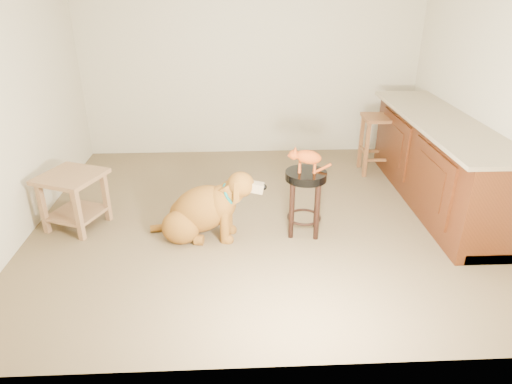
{
  "coord_description": "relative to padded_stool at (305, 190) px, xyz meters",
  "views": [
    {
      "loc": [
        -0.23,
        -4.16,
        2.28
      ],
      "look_at": [
        -0.05,
        -0.32,
        0.45
      ],
      "focal_mm": 32.0,
      "sensor_mm": 36.0,
      "label": 1
    }
  ],
  "objects": [
    {
      "name": "floor",
      "position": [
        -0.42,
        0.3,
        -0.45
      ],
      "size": [
        4.5,
        4.0,
        0.01
      ],
      "primitive_type": "cube",
      "color": "brown",
      "rests_on": "ground"
    },
    {
      "name": "room_shell",
      "position": [
        -0.42,
        0.3,
        1.22
      ],
      "size": [
        4.54,
        4.04,
        2.62
      ],
      "color": "beige",
      "rests_on": "ground"
    },
    {
      "name": "cabinet_run",
      "position": [
        1.53,
        0.6,
        -0.01
      ],
      "size": [
        0.7,
        2.56,
        0.94
      ],
      "color": "#461F0C",
      "rests_on": "ground"
    },
    {
      "name": "padded_stool",
      "position": [
        0.0,
        0.0,
        0.0
      ],
      "size": [
        0.39,
        0.39,
        0.64
      ],
      "rotation": [
        0.0,
        0.0,
        -0.16
      ],
      "color": "black",
      "rests_on": "ground"
    },
    {
      "name": "wood_stool",
      "position": [
        1.12,
        1.47,
        -0.07
      ],
      "size": [
        0.41,
        0.41,
        0.73
      ],
      "rotation": [
        0.0,
        0.0,
        -0.04
      ],
      "color": "brown",
      "rests_on": "ground"
    },
    {
      "name": "side_table",
      "position": [
        -2.24,
        0.22,
        -0.08
      ],
      "size": [
        0.71,
        0.71,
        0.56
      ],
      "rotation": [
        0.0,
        0.0,
        -0.39
      ],
      "color": "#88613F",
      "rests_on": "ground"
    },
    {
      "name": "golden_retriever",
      "position": [
        -0.97,
        -0.03,
        -0.18
      ],
      "size": [
        1.13,
        0.61,
        0.73
      ],
      "rotation": [
        0.0,
        0.0,
        -0.17
      ],
      "color": "brown",
      "rests_on": "ground"
    },
    {
      "name": "tabby_kitten",
      "position": [
        -0.01,
        0.0,
        0.33
      ],
      "size": [
        0.42,
        0.16,
        0.26
      ],
      "rotation": [
        0.0,
        0.0,
        -0.16
      ],
      "color": "#8F360E",
      "rests_on": "padded_stool"
    }
  ]
}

